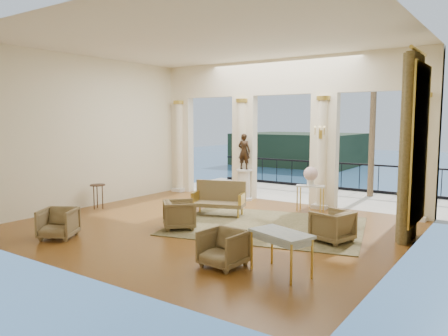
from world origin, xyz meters
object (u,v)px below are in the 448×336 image
Objects in this scene: armchair_a at (58,222)px; game_table at (281,236)px; settee at (219,198)px; armchair_c at (332,225)px; statue at (244,152)px; armchair_d at (180,213)px; pedestal at (244,185)px; console_table at (310,190)px; side_table at (98,188)px; armchair_b at (223,247)px.

game_table is at bearing -21.44° from armchair_a.
settee reaches higher than game_table.
statue is (-4.20, 3.11, 1.22)m from armchair_c.
pedestal is at bearing -35.83° from armchair_d.
console_table reaches higher than game_table.
settee is (1.55, 4.00, 0.09)m from armchair_a.
pedestal is (-4.20, 3.11, 0.11)m from armchair_c.
pedestal is (-0.65, 2.30, 0.02)m from settee.
armchair_d is 3.58m from side_table.
armchair_c is at bearing 72.74° from armchair_b.
armchair_a is 4.29m from settee.
side_table is (-5.98, 2.10, 0.25)m from armchair_b.
side_table is at bearing 164.41° from armchair_b.
armchair_a is 1.01× the size of armchair_b.
armchair_d is 4.07m from console_table.
console_table is (-1.67, 5.05, -0.03)m from game_table.
settee is 3.71m from side_table.
console_table is at bearing 127.00° from game_table.
pedestal is at bearing 122.67° from armchair_b.
side_table is (-2.80, -3.66, -0.98)m from statue.
armchair_c is at bearing 4.48° from side_table.
settee reaches higher than armchair_d.
statue is at bearing 51.48° from armchair_a.
game_table is 6.98m from statue.
armchair_b is 6.35m from side_table.
settee is 1.52× the size of pedestal.
armchair_b is 5.36m from console_table.
armchair_d is at bearing -106.74° from settee.
settee reaches higher than armchair_c.
armchair_c is 2.40m from game_table.
armchair_d is 4.17m from pedestal.
armchair_c is at bearing 1.64° from armchair_a.
settee is at bearing 100.40° from statue.
armchair_b reaches higher than side_table.
pedestal is 0.87× the size of statue.
game_table is (3.46, -1.40, 0.27)m from armchair_d.
armchair_d is 0.89× the size of console_table.
console_table is at bearing -10.09° from pedestal.
game_table is (1.02, 0.26, 0.29)m from armchair_b.
armchair_b is 2.95m from armchair_d.
console_table is (2.53, -0.45, -0.97)m from statue.
settee is 4.78m from game_table.
pedestal is 1.11m from statue.
armchair_c is at bearing -36.53° from pedestal.
armchair_d is 3.74m from game_table.
settee is at bearing -86.88° from armchair_c.
statue is (-0.65, 2.30, 1.13)m from settee.
statue reaches higher than armchair_a.
side_table is (-7.00, -0.55, 0.24)m from armchair_c.
game_table is at bearing -61.76° from settee.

